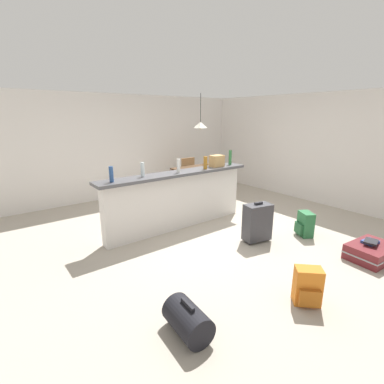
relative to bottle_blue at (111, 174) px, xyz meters
The scene contains 21 objects.
ground_plane 2.09m from the bottle_blue, 12.80° to the right, with size 13.00×13.00×0.05m, color #ADA393.
wall_back 3.15m from the bottle_blue, 57.87° to the left, with size 6.60×0.10×2.50m, color silver.
wall_right 4.73m from the bottle_blue, ahead, with size 0.10×6.00×2.50m, color silver.
partition_half_wall 1.38m from the bottle_blue, ahead, with size 2.80×0.20×0.99m, color silver.
bar_countertop 1.22m from the bottle_blue, ahead, with size 2.96×0.40×0.05m, color #4C4C51.
bottle_blue is the anchor object (origin of this frame).
bottle_clear 0.55m from the bottle_blue, ahead, with size 0.06×0.06×0.24m, color silver.
bottle_white 1.20m from the bottle_blue, ahead, with size 0.06×0.06×0.24m, color silver.
bottle_amber 1.79m from the bottle_blue, ahead, with size 0.07×0.07×0.23m, color #9E661E.
bottle_green 2.51m from the bottle_blue, ahead, with size 0.06×0.06×0.29m, color #2D6B38.
grocery_bag 2.13m from the bottle_blue, ahead, with size 0.26×0.18×0.22m, color tan.
dining_table 3.12m from the bottle_blue, 26.95° to the left, with size 1.10×0.80×0.74m.
dining_chair_near_partition 2.90m from the bottle_blue, 16.41° to the left, with size 0.44×0.44×0.93m.
dining_chair_far_side 3.50m from the bottle_blue, 35.09° to the left, with size 0.41×0.41×0.93m.
pendant_lamp 3.18m from the bottle_blue, 25.87° to the left, with size 0.34×0.34×0.84m.
suitcase_flat_maroon 3.95m from the bottle_blue, 43.85° to the right, with size 0.85×0.55×0.22m.
backpack_green 3.30m from the bottle_blue, 30.43° to the right, with size 0.32×0.33×0.42m.
backpack_orange 3.00m from the bottle_blue, 67.38° to the right, with size 0.34×0.34×0.42m.
duffel_bag_black 2.42m from the bottle_blue, 95.48° to the right, with size 0.34×0.50×0.34m.
suitcase_upright_charcoal 2.41m from the bottle_blue, 33.23° to the right, with size 0.48×0.33×0.67m.
book_stack 3.90m from the bottle_blue, 43.36° to the right, with size 0.30×0.22×0.06m.
Camera 1 is at (-3.19, -3.59, 2.00)m, focal length 26.18 mm.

